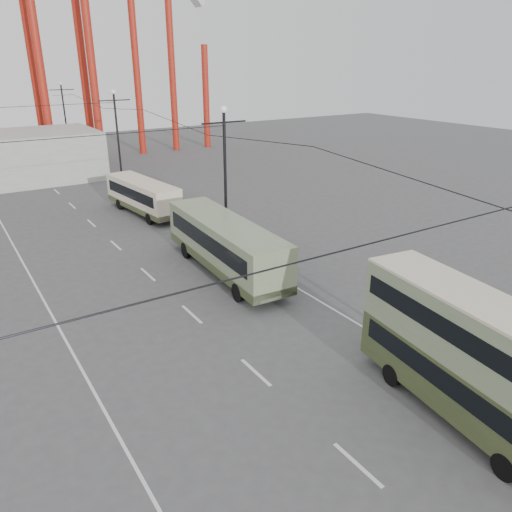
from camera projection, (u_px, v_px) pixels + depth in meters
ground at (339, 418)px, 17.97m from camera, size 160.00×160.00×0.00m
road_markings at (129, 255)px, 32.94m from camera, size 12.52×120.00×0.01m
lamp_post_mid at (225, 178)px, 33.15m from camera, size 3.20×0.44×9.32m
lamp_post_far at (118, 138)px, 50.35m from camera, size 3.20×0.44×9.32m
lamp_post_distant at (65, 118)px, 67.55m from camera, size 3.20×0.44×9.32m
double_decker_bus at (468, 352)px, 17.19m from camera, size 3.38×9.02×4.73m
single_decker_green at (225, 244)px, 29.63m from camera, size 3.27×11.59×3.24m
single_decker_cream at (143, 195)px, 41.18m from camera, size 3.24×9.19×2.80m
pedestrian at (234, 266)px, 29.02m from camera, size 0.63×0.42×1.69m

